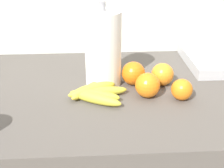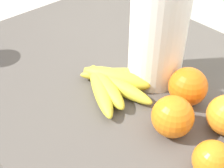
{
  "view_description": "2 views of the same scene",
  "coord_description": "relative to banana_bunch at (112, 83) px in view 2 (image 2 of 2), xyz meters",
  "views": [
    {
      "loc": [
        -0.24,
        -0.91,
        1.38
      ],
      "look_at": [
        -0.19,
        -0.04,
        0.94
      ],
      "focal_mm": 47.87,
      "sensor_mm": 36.0,
      "label": 1
    },
    {
      "loc": [
        0.16,
        -0.42,
        1.36
      ],
      "look_at": [
        -0.22,
        -0.09,
        0.95
      ],
      "focal_mm": 50.48,
      "sensor_mm": 36.0,
      "label": 2
    }
  ],
  "objects": [
    {
      "name": "paper_towel_roll",
      "position": [
        0.03,
        0.1,
        0.11
      ],
      "size": [
        0.12,
        0.12,
        0.29
      ],
      "color": "white",
      "rests_on": "counter"
    },
    {
      "name": "banana_bunch",
      "position": [
        0.0,
        0.0,
        0.0
      ],
      "size": [
        0.2,
        0.21,
        0.04
      ],
      "color": "gold",
      "rests_on": "counter"
    },
    {
      "name": "orange_center",
      "position": [
        0.17,
        -0.0,
        0.02
      ],
      "size": [
        0.08,
        0.08,
        0.08
      ],
      "primitive_type": "sphere",
      "color": "orange",
      "rests_on": "counter"
    },
    {
      "name": "orange_front",
      "position": [
        0.28,
        -0.03,
        0.02
      ],
      "size": [
        0.07,
        0.07,
        0.07
      ],
      "primitive_type": "sphere",
      "color": "orange",
      "rests_on": "counter"
    },
    {
      "name": "orange_right",
      "position": [
        0.14,
        0.09,
        0.02
      ],
      "size": [
        0.08,
        0.08,
        0.08
      ],
      "primitive_type": "sphere",
      "color": "orange",
      "rests_on": "counter"
    }
  ]
}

